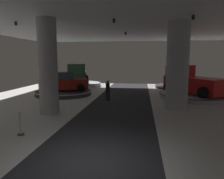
# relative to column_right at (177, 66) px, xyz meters

# --- Properties ---
(ground) EXTENTS (24.00, 44.00, 0.06)m
(ground) POSITION_rel_column_right_xyz_m (-3.71, -7.89, -2.77)
(ground) COLOR silver
(column_right) EXTENTS (1.40, 1.40, 5.50)m
(column_right) POSITION_rel_column_right_xyz_m (0.00, 0.00, 0.00)
(column_right) COLOR #ADADB2
(column_right) RESTS_ON ground
(column_left) EXTENTS (1.11, 1.11, 5.50)m
(column_left) POSITION_rel_column_right_xyz_m (-7.63, -2.18, 0.00)
(column_left) COLOR #ADADB2
(column_left) RESTS_ON ground
(display_platform_deep_right) EXTENTS (5.63, 5.63, 0.25)m
(display_platform_deep_right) POSITION_rel_column_right_xyz_m (2.06, 10.69, -2.61)
(display_platform_deep_right) COLOR #333338
(display_platform_deep_right) RESTS_ON ground
(display_car_deep_right) EXTENTS (3.64, 4.55, 1.71)m
(display_car_deep_right) POSITION_rel_column_right_xyz_m (2.07, 10.72, -1.74)
(display_car_deep_right) COLOR silver
(display_car_deep_right) RESTS_ON display_platform_deep_right
(display_platform_far_left) EXTENTS (5.11, 5.11, 0.36)m
(display_platform_far_left) POSITION_rel_column_right_xyz_m (-9.23, 4.31, -2.55)
(display_platform_far_left) COLOR #333338
(display_platform_far_left) RESTS_ON ground
(display_car_far_left) EXTENTS (4.56, 3.54, 1.71)m
(display_car_far_left) POSITION_rel_column_right_xyz_m (-9.26, 4.30, -1.62)
(display_car_far_left) COLOR maroon
(display_car_far_left) RESTS_ON display_platform_far_left
(display_platform_far_right) EXTENTS (5.68, 5.68, 0.38)m
(display_platform_far_right) POSITION_rel_column_right_xyz_m (2.10, 4.23, -2.54)
(display_platform_far_right) COLOR #B7B7BC
(display_platform_far_right) RESTS_ON ground
(pickup_truck_far_right) EXTENTS (4.74, 5.56, 2.30)m
(pickup_truck_far_right) POSITION_rel_column_right_xyz_m (1.92, 4.50, -1.44)
(pickup_truck_far_right) COLOR red
(pickup_truck_far_right) RESTS_ON display_platform_far_right
(display_platform_deep_left) EXTENTS (5.68, 5.68, 0.37)m
(display_platform_deep_left) POSITION_rel_column_right_xyz_m (-9.92, 10.80, -2.54)
(display_platform_deep_left) COLOR silver
(display_platform_deep_left) RESTS_ON ground
(pickup_truck_deep_left) EXTENTS (3.73, 5.66, 2.30)m
(pickup_truck_deep_left) POSITION_rel_column_right_xyz_m (-9.84, 10.49, -1.44)
(pickup_truck_deep_left) COLOR #2D5638
(pickup_truck_deep_left) RESTS_ON display_platform_deep_left
(visitor_walking_near) EXTENTS (0.32, 0.32, 1.59)m
(visitor_walking_near) POSITION_rel_column_right_xyz_m (-4.81, 2.13, -1.84)
(visitor_walking_near) COLOR black
(visitor_walking_near) RESTS_ON ground
(stanchion_a) EXTENTS (0.28, 0.28, 1.01)m
(stanchion_a) POSITION_rel_column_right_xyz_m (-7.26, -5.89, -2.38)
(stanchion_a) COLOR #333338
(stanchion_a) RESTS_ON ground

